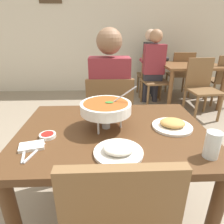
# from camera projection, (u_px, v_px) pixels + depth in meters

# --- Properties ---
(ground_plane) EXTENTS (16.00, 16.00, 0.00)m
(ground_plane) POSITION_uv_depth(u_px,v_px,m) (113.00, 216.00, 1.45)
(ground_plane) COLOR gray
(cafe_rear_partition) EXTENTS (10.00, 0.10, 3.00)m
(cafe_rear_partition) POSITION_uv_depth(u_px,v_px,m) (105.00, 19.00, 3.98)
(cafe_rear_partition) COLOR beige
(cafe_rear_partition) RESTS_ON ground_plane
(dining_table_main) EXTENTS (1.12, 0.82, 0.73)m
(dining_table_main) POSITION_uv_depth(u_px,v_px,m) (113.00, 146.00, 1.21)
(dining_table_main) COLOR #51331C
(dining_table_main) RESTS_ON ground_plane
(chair_diner_main) EXTENTS (0.44, 0.44, 0.90)m
(chair_diner_main) POSITION_uv_depth(u_px,v_px,m) (110.00, 116.00, 1.89)
(chair_diner_main) COLOR brown
(chair_diner_main) RESTS_ON ground_plane
(diner_main) EXTENTS (0.40, 0.45, 1.31)m
(diner_main) POSITION_uv_depth(u_px,v_px,m) (109.00, 92.00, 1.83)
(diner_main) COLOR #2D2D38
(diner_main) RESTS_ON ground_plane
(curry_bowl) EXTENTS (0.33, 0.30, 0.26)m
(curry_bowl) POSITION_uv_depth(u_px,v_px,m) (106.00, 108.00, 1.14)
(curry_bowl) COLOR silver
(curry_bowl) RESTS_ON dining_table_main
(rice_plate) EXTENTS (0.24, 0.24, 0.06)m
(rice_plate) POSITION_uv_depth(u_px,v_px,m) (118.00, 150.00, 0.93)
(rice_plate) COLOR white
(rice_plate) RESTS_ON dining_table_main
(appetizer_plate) EXTENTS (0.24, 0.24, 0.06)m
(appetizer_plate) POSITION_uv_depth(u_px,v_px,m) (172.00, 125.00, 1.18)
(appetizer_plate) COLOR white
(appetizer_plate) RESTS_ON dining_table_main
(sauce_dish) EXTENTS (0.09, 0.09, 0.02)m
(sauce_dish) POSITION_uv_depth(u_px,v_px,m) (48.00, 135.00, 1.08)
(sauce_dish) COLOR white
(sauce_dish) RESTS_ON dining_table_main
(napkin_folded) EXTENTS (0.14, 0.11, 0.02)m
(napkin_folded) POSITION_uv_depth(u_px,v_px,m) (32.00, 146.00, 0.98)
(napkin_folded) COLOR white
(napkin_folded) RESTS_ON dining_table_main
(fork_utensil) EXTENTS (0.05, 0.17, 0.01)m
(fork_utensil) POSITION_uv_depth(u_px,v_px,m) (24.00, 153.00, 0.94)
(fork_utensil) COLOR silver
(fork_utensil) RESTS_ON dining_table_main
(spoon_utensil) EXTENTS (0.06, 0.17, 0.01)m
(spoon_utensil) POSITION_uv_depth(u_px,v_px,m) (35.00, 152.00, 0.94)
(spoon_utensil) COLOR silver
(spoon_utensil) RESTS_ON dining_table_main
(drink_glass) EXTENTS (0.07, 0.07, 0.13)m
(drink_glass) POSITION_uv_depth(u_px,v_px,m) (212.00, 146.00, 0.89)
(drink_glass) COLOR silver
(drink_glass) RESTS_ON dining_table_main
(dining_table_far) EXTENTS (1.00, 0.80, 0.73)m
(dining_table_far) POSITION_uv_depth(u_px,v_px,m) (190.00, 72.00, 3.45)
(dining_table_far) COLOR brown
(dining_table_far) RESTS_ON ground_plane
(chair_bg_left) EXTENTS (0.46, 0.46, 0.90)m
(chair_bg_left) POSITION_uv_depth(u_px,v_px,m) (153.00, 71.00, 3.98)
(chair_bg_left) COLOR brown
(chair_bg_left) RESTS_ON ground_plane
(chair_bg_middle) EXTENTS (0.49, 0.49, 0.90)m
(chair_bg_middle) POSITION_uv_depth(u_px,v_px,m) (154.00, 76.00, 3.53)
(chair_bg_middle) COLOR brown
(chair_bg_middle) RESTS_ON ground_plane
(chair_bg_right) EXTENTS (0.48, 0.48, 0.90)m
(chair_bg_right) POSITION_uv_depth(u_px,v_px,m) (201.00, 84.00, 3.00)
(chair_bg_right) COLOR brown
(chair_bg_right) RESTS_ON ground_plane
(chair_bg_window) EXTENTS (0.46, 0.46, 0.90)m
(chair_bg_window) POSITION_uv_depth(u_px,v_px,m) (181.00, 72.00, 3.92)
(chair_bg_window) COLOR brown
(chair_bg_window) RESTS_ON ground_plane
(patron_bg_left) EXTENTS (0.45, 0.40, 1.31)m
(patron_bg_left) POSITION_uv_depth(u_px,v_px,m) (151.00, 59.00, 3.90)
(patron_bg_left) COLOR #2D2D38
(patron_bg_left) RESTS_ON ground_plane
(patron_bg_middle) EXTENTS (0.40, 0.45, 1.31)m
(patron_bg_middle) POSITION_uv_depth(u_px,v_px,m) (153.00, 63.00, 3.44)
(patron_bg_middle) COLOR #2D2D38
(patron_bg_middle) RESTS_ON ground_plane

